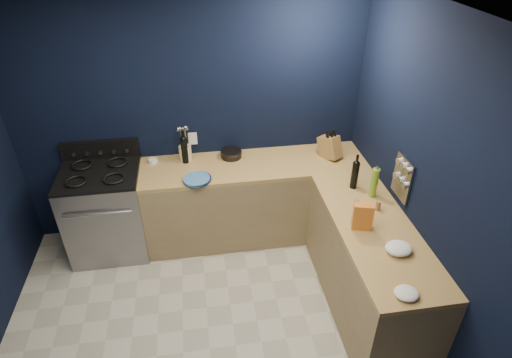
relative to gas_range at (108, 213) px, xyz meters
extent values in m
cube|color=#B1AB9A|center=(0.93, -1.42, -0.47)|extent=(3.50, 3.50, 0.02)
cube|color=silver|center=(0.93, -1.42, 2.15)|extent=(3.50, 3.50, 0.02)
cube|color=black|center=(0.93, 0.34, 0.84)|extent=(3.50, 0.02, 2.60)
cube|color=black|center=(2.69, -1.42, 0.84)|extent=(0.02, 3.50, 2.60)
cube|color=#8B7751|center=(1.53, 0.02, -0.03)|extent=(2.30, 0.63, 0.86)
cube|color=olive|center=(1.53, 0.02, 0.42)|extent=(2.30, 0.63, 0.04)
cube|color=#8B7751|center=(2.37, -1.13, -0.03)|extent=(0.63, 1.67, 0.86)
cube|color=olive|center=(2.37, -1.13, 0.42)|extent=(0.63, 1.67, 0.04)
cube|color=gray|center=(0.00, 0.00, 0.00)|extent=(0.76, 0.66, 0.92)
cube|color=black|center=(0.00, -0.32, -0.01)|extent=(0.59, 0.02, 0.42)
cube|color=black|center=(0.00, 0.00, 0.48)|extent=(0.76, 0.66, 0.03)
cube|color=black|center=(0.00, 0.30, 0.58)|extent=(0.76, 0.06, 0.20)
cube|color=gray|center=(2.67, -0.87, 0.72)|extent=(0.02, 0.28, 0.38)
cube|color=white|center=(0.93, 0.32, 0.62)|extent=(0.09, 0.02, 0.13)
cylinder|color=#366398|center=(0.94, -0.22, 0.46)|extent=(0.30, 0.30, 0.03)
cylinder|color=white|center=(0.51, 0.20, 0.46)|extent=(0.11, 0.11, 0.04)
cylinder|color=beige|center=(0.84, 0.20, 0.52)|extent=(0.14, 0.14, 0.16)
cylinder|color=black|center=(0.84, 0.15, 0.58)|extent=(0.08, 0.08, 0.28)
cylinder|color=black|center=(1.31, 0.18, 0.48)|extent=(0.25, 0.25, 0.08)
cube|color=olive|center=(2.32, 0.03, 0.56)|extent=(0.25, 0.30, 0.29)
cylinder|color=black|center=(2.38, -0.55, 0.57)|extent=(0.08, 0.08, 0.27)
cylinder|color=#6B9B23|center=(2.50, -0.71, 0.58)|extent=(0.09, 0.09, 0.28)
cylinder|color=olive|center=(2.47, -0.91, 0.48)|extent=(0.05, 0.05, 0.09)
cylinder|color=olive|center=(2.29, -0.88, 0.49)|extent=(0.06, 0.06, 0.09)
cube|color=red|center=(2.24, -1.12, 0.56)|extent=(0.17, 0.12, 0.23)
ellipsoid|color=white|center=(2.42, -1.44, 0.48)|extent=(0.21, 0.18, 0.07)
ellipsoid|color=white|center=(2.28, -1.85, 0.47)|extent=(0.19, 0.17, 0.05)
camera|label=1|loc=(0.98, -3.62, 2.67)|focal=29.59mm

